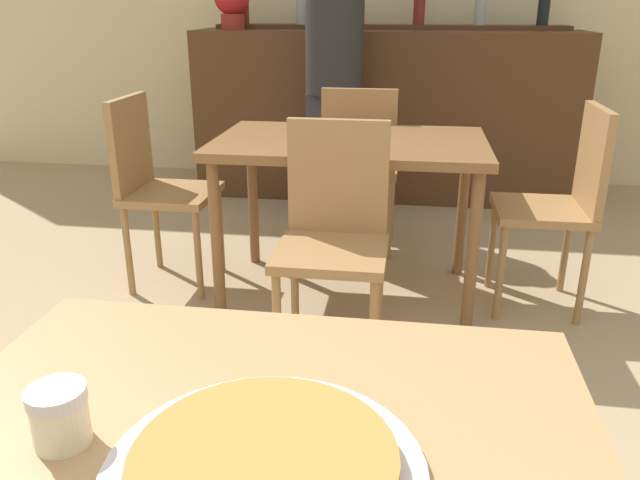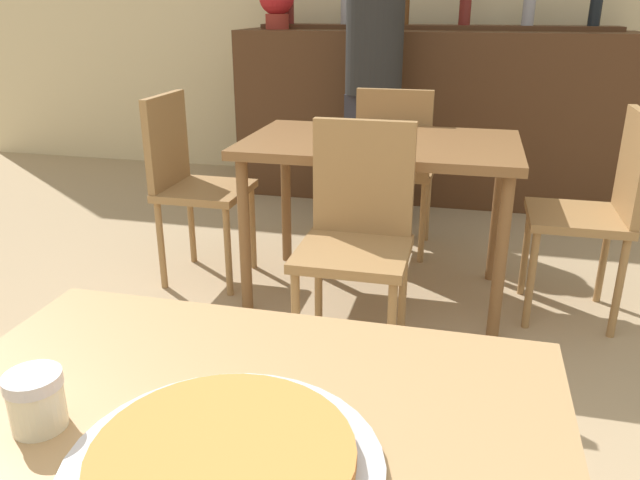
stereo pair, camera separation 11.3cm
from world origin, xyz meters
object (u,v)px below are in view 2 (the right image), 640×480
object	(u,v)px
cheese_shaker	(36,400)
pizza_tray	(223,461)
person_standing	(374,76)
chair_far_side_right	(600,202)
potted_plant	(277,1)
chair_far_side_front	(357,227)
chair_far_side_left	(189,175)
chair_far_side_back	(395,160)

from	to	relation	value
cheese_shaker	pizza_tray	bearing A→B (deg)	-4.66
person_standing	chair_far_side_right	bearing A→B (deg)	-44.80
pizza_tray	potted_plant	xyz separation A→B (m)	(-1.08, 3.74, 0.57)
chair_far_side_front	chair_far_side_left	world-z (taller)	same
chair_far_side_right	person_standing	bearing A→B (deg)	-134.80
chair_far_side_left	cheese_shaker	world-z (taller)	chair_far_side_left
chair_far_side_back	potted_plant	bearing A→B (deg)	-48.77
person_standing	pizza_tray	bearing A→B (deg)	-84.32
chair_far_side_right	cheese_shaker	bearing A→B (deg)	-28.50
pizza_tray	chair_far_side_left	bearing A→B (deg)	116.28
chair_far_side_right	person_standing	size ratio (longest dim) A/B	0.55
chair_far_side_right	person_standing	xyz separation A→B (m)	(-1.14, 1.13, 0.37)
chair_far_side_back	chair_far_side_left	distance (m)	1.07
chair_far_side_left	cheese_shaker	distance (m)	2.19
chair_far_side_back	potted_plant	xyz separation A→B (m)	(-0.98, 1.12, 0.79)
chair_far_side_left	pizza_tray	distance (m)	2.32
chair_far_side_front	chair_far_side_back	size ratio (longest dim) A/B	1.00
chair_far_side_back	potted_plant	distance (m)	1.69
chair_far_side_front	chair_far_side_right	bearing A→B (deg)	30.45
chair_far_side_back	person_standing	xyz separation A→B (m)	(-0.22, 0.59, 0.37)
chair_far_side_back	cheese_shaker	distance (m)	2.61
chair_far_side_back	chair_far_side_right	distance (m)	1.07
chair_far_side_back	chair_far_side_left	world-z (taller)	same
chair_far_side_back	chair_far_side_front	bearing A→B (deg)	90.00
cheese_shaker	potted_plant	distance (m)	3.83
chair_far_side_front	person_standing	size ratio (longest dim) A/B	0.55
pizza_tray	cheese_shaker	xyz separation A→B (m)	(-0.29, 0.02, 0.03)
chair_far_side_left	potted_plant	xyz separation A→B (m)	(-0.06, 1.66, 0.79)
chair_far_side_left	cheese_shaker	bearing A→B (deg)	-160.33
chair_far_side_front	chair_far_side_back	world-z (taller)	same
pizza_tray	cheese_shaker	distance (m)	0.29
chair_far_side_front	chair_far_side_back	distance (m)	1.08
pizza_tray	chair_far_side_right	bearing A→B (deg)	68.37
chair_far_side_left	cheese_shaker	xyz separation A→B (m)	(0.73, -2.05, 0.25)
chair_far_side_left	potted_plant	distance (m)	1.84
chair_far_side_right	pizza_tray	size ratio (longest dim) A/B	2.14
cheese_shaker	person_standing	size ratio (longest dim) A/B	0.05
cheese_shaker	person_standing	world-z (taller)	person_standing
chair_far_side_front	chair_far_side_left	bearing A→B (deg)	149.55
person_standing	chair_far_side_left	bearing A→B (deg)	-121.90
cheese_shaker	person_standing	distance (m)	3.18
pizza_tray	cheese_shaker	world-z (taller)	cheese_shaker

